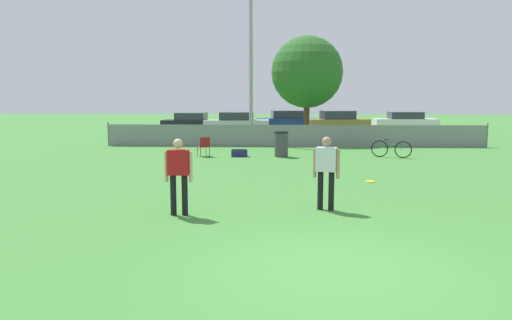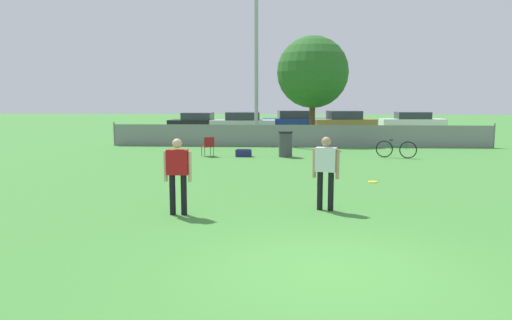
{
  "view_description": "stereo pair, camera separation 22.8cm",
  "coord_description": "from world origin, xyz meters",
  "px_view_note": "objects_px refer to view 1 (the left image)",
  "views": [
    {
      "loc": [
        -0.88,
        -7.18,
        2.61
      ],
      "look_at": [
        -1.39,
        4.68,
        1.05
      ],
      "focal_mm": 35.0,
      "sensor_mm": 36.0,
      "label": 1
    },
    {
      "loc": [
        -0.66,
        -7.17,
        2.61
      ],
      "look_at": [
        -1.39,
        4.68,
        1.05
      ],
      "focal_mm": 35.0,
      "sensor_mm": 36.0,
      "label": 2
    }
  ],
  "objects_px": {
    "tree_near_pole": "(307,72)",
    "parked_car_silver": "(237,123)",
    "bicycle_sideline": "(391,149)",
    "trash_bin": "(281,144)",
    "parked_car_blue": "(288,121)",
    "player_receiver_white": "(326,167)",
    "parked_car_dark": "(191,123)",
    "gear_bag_sideline": "(239,153)",
    "frisbee_disc": "(370,181)",
    "player_thrower_red": "(179,171)",
    "folding_chair_sideline": "(204,145)",
    "light_pole": "(251,50)",
    "parked_car_tan": "(337,122)",
    "parked_car_white": "(405,121)"
  },
  "relations": [
    {
      "from": "light_pole",
      "to": "bicycle_sideline",
      "type": "height_order",
      "value": "light_pole"
    },
    {
      "from": "player_thrower_red",
      "to": "frisbee_disc",
      "type": "distance_m",
      "value": 6.69
    },
    {
      "from": "bicycle_sideline",
      "to": "frisbee_disc",
      "type": "bearing_deg",
      "value": -88.13
    },
    {
      "from": "frisbee_disc",
      "to": "light_pole",
      "type": "bearing_deg",
      "value": 109.95
    },
    {
      "from": "frisbee_disc",
      "to": "parked_car_blue",
      "type": "height_order",
      "value": "parked_car_blue"
    },
    {
      "from": "light_pole",
      "to": "frisbee_disc",
      "type": "height_order",
      "value": "light_pole"
    },
    {
      "from": "frisbee_disc",
      "to": "parked_car_white",
      "type": "distance_m",
      "value": 23.02
    },
    {
      "from": "player_receiver_white",
      "to": "frisbee_disc",
      "type": "distance_m",
      "value": 4.24
    },
    {
      "from": "parked_car_silver",
      "to": "bicycle_sideline",
      "type": "bearing_deg",
      "value": -61.62
    },
    {
      "from": "player_thrower_red",
      "to": "parked_car_dark",
      "type": "relative_size",
      "value": 0.42
    },
    {
      "from": "folding_chair_sideline",
      "to": "parked_car_dark",
      "type": "bearing_deg",
      "value": -106.58
    },
    {
      "from": "bicycle_sideline",
      "to": "gear_bag_sideline",
      "type": "relative_size",
      "value": 2.4
    },
    {
      "from": "parked_car_silver",
      "to": "parked_car_white",
      "type": "bearing_deg",
      "value": 12.8
    },
    {
      "from": "tree_near_pole",
      "to": "folding_chair_sideline",
      "type": "height_order",
      "value": "tree_near_pole"
    },
    {
      "from": "parked_car_blue",
      "to": "parked_car_white",
      "type": "relative_size",
      "value": 1.01
    },
    {
      "from": "parked_car_dark",
      "to": "parked_car_white",
      "type": "bearing_deg",
      "value": 12.54
    },
    {
      "from": "trash_bin",
      "to": "parked_car_dark",
      "type": "height_order",
      "value": "parked_car_dark"
    },
    {
      "from": "light_pole",
      "to": "bicycle_sideline",
      "type": "relative_size",
      "value": 5.25
    },
    {
      "from": "player_receiver_white",
      "to": "parked_car_dark",
      "type": "distance_m",
      "value": 24.33
    },
    {
      "from": "frisbee_disc",
      "to": "parked_car_tan",
      "type": "distance_m",
      "value": 19.53
    },
    {
      "from": "player_receiver_white",
      "to": "parked_car_dark",
      "type": "relative_size",
      "value": 0.42
    },
    {
      "from": "tree_near_pole",
      "to": "parked_car_blue",
      "type": "height_order",
      "value": "tree_near_pole"
    },
    {
      "from": "light_pole",
      "to": "parked_car_tan",
      "type": "distance_m",
      "value": 10.47
    },
    {
      "from": "light_pole",
      "to": "player_thrower_red",
      "type": "relative_size",
      "value": 4.96
    },
    {
      "from": "parked_car_silver",
      "to": "parked_car_blue",
      "type": "xyz_separation_m",
      "value": [
        3.53,
        2.19,
        0.01
      ]
    },
    {
      "from": "frisbee_disc",
      "to": "trash_bin",
      "type": "xyz_separation_m",
      "value": [
        -2.64,
        6.03,
        0.53
      ]
    },
    {
      "from": "folding_chair_sideline",
      "to": "bicycle_sideline",
      "type": "height_order",
      "value": "folding_chair_sideline"
    },
    {
      "from": "parked_car_tan",
      "to": "parked_car_white",
      "type": "xyz_separation_m",
      "value": [
        5.24,
        2.59,
        -0.06
      ]
    },
    {
      "from": "player_thrower_red",
      "to": "bicycle_sideline",
      "type": "xyz_separation_m",
      "value": [
        6.89,
        10.35,
        -0.61
      ]
    },
    {
      "from": "tree_near_pole",
      "to": "folding_chair_sideline",
      "type": "bearing_deg",
      "value": -124.84
    },
    {
      "from": "parked_car_white",
      "to": "tree_near_pole",
      "type": "bearing_deg",
      "value": -131.58
    },
    {
      "from": "folding_chair_sideline",
      "to": "player_thrower_red",
      "type": "bearing_deg",
      "value": 66.85
    },
    {
      "from": "frisbee_disc",
      "to": "parked_car_tan",
      "type": "xyz_separation_m",
      "value": [
        1.31,
        19.47,
        0.72
      ]
    },
    {
      "from": "bicycle_sideline",
      "to": "trash_bin",
      "type": "distance_m",
      "value": 4.59
    },
    {
      "from": "parked_car_blue",
      "to": "gear_bag_sideline",
      "type": "bearing_deg",
      "value": -106.22
    },
    {
      "from": "frisbee_disc",
      "to": "parked_car_dark",
      "type": "bearing_deg",
      "value": 114.26
    },
    {
      "from": "gear_bag_sideline",
      "to": "parked_car_tan",
      "type": "height_order",
      "value": "parked_car_tan"
    },
    {
      "from": "tree_near_pole",
      "to": "frisbee_disc",
      "type": "height_order",
      "value": "tree_near_pole"
    },
    {
      "from": "trash_bin",
      "to": "gear_bag_sideline",
      "type": "bearing_deg",
      "value": -178.85
    },
    {
      "from": "gear_bag_sideline",
      "to": "parked_car_blue",
      "type": "bearing_deg",
      "value": 81.08
    },
    {
      "from": "parked_car_silver",
      "to": "parked_car_tan",
      "type": "relative_size",
      "value": 1.0
    },
    {
      "from": "tree_near_pole",
      "to": "trash_bin",
      "type": "xyz_separation_m",
      "value": [
        -1.44,
        -6.73,
        -3.28
      ]
    },
    {
      "from": "trash_bin",
      "to": "parked_car_white",
      "type": "height_order",
      "value": "parked_car_white"
    },
    {
      "from": "player_receiver_white",
      "to": "parked_car_blue",
      "type": "xyz_separation_m",
      "value": [
        -0.34,
        24.85,
        -0.27
      ]
    },
    {
      "from": "player_receiver_white",
      "to": "gear_bag_sideline",
      "type": "height_order",
      "value": "player_receiver_white"
    },
    {
      "from": "player_receiver_white",
      "to": "folding_chair_sideline",
      "type": "height_order",
      "value": "player_receiver_white"
    },
    {
      "from": "parked_car_white",
      "to": "gear_bag_sideline",
      "type": "bearing_deg",
      "value": -126.09
    },
    {
      "from": "player_receiver_white",
      "to": "frisbee_disc",
      "type": "bearing_deg",
      "value": 82.61
    },
    {
      "from": "tree_near_pole",
      "to": "parked_car_silver",
      "type": "distance_m",
      "value": 8.17
    },
    {
      "from": "bicycle_sideline",
      "to": "parked_car_dark",
      "type": "xyz_separation_m",
      "value": [
        -10.74,
        13.56,
        0.31
      ]
    }
  ]
}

